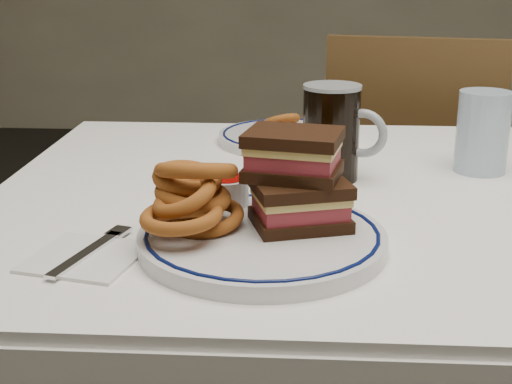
# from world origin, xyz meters

# --- Properties ---
(dining_table) EXTENTS (1.27, 0.87, 0.75)m
(dining_table) POSITION_xyz_m (0.00, 0.00, 0.64)
(dining_table) COLOR white
(dining_table) RESTS_ON floor
(chair_far) EXTENTS (0.49, 0.49, 0.90)m
(chair_far) POSITION_xyz_m (0.10, 0.79, 0.49)
(chair_far) COLOR #442E15
(chair_far) RESTS_ON floor
(main_plate) EXTENTS (0.29, 0.29, 0.02)m
(main_plate) POSITION_xyz_m (-0.23, -0.22, 0.76)
(main_plate) COLOR silver
(main_plate) RESTS_ON dining_table
(reuben_sandwich) EXTENTS (0.13, 0.12, 0.11)m
(reuben_sandwich) POSITION_xyz_m (-0.19, -0.19, 0.83)
(reuben_sandwich) COLOR black
(reuben_sandwich) RESTS_ON main_plate
(onion_rings_main) EXTENTS (0.12, 0.14, 0.10)m
(onion_rings_main) POSITION_xyz_m (-0.31, -0.22, 0.81)
(onion_rings_main) COLOR #66300D
(onion_rings_main) RESTS_ON main_plate
(ketchup_ramekin) EXTENTS (0.06, 0.06, 0.04)m
(ketchup_ramekin) POSITION_xyz_m (-0.28, -0.12, 0.79)
(ketchup_ramekin) COLOR silver
(ketchup_ramekin) RESTS_ON main_plate
(beer_mug) EXTENTS (0.13, 0.09, 0.14)m
(beer_mug) POSITION_xyz_m (-0.13, 0.06, 0.82)
(beer_mug) COLOR black
(beer_mug) RESTS_ON dining_table
(water_glass) EXTENTS (0.08, 0.08, 0.13)m
(water_glass) POSITION_xyz_m (0.10, 0.11, 0.81)
(water_glass) COLOR #A3BDD2
(water_glass) RESTS_ON dining_table
(far_plate) EXTENTS (0.25, 0.25, 0.02)m
(far_plate) POSITION_xyz_m (-0.21, 0.28, 0.76)
(far_plate) COLOR silver
(far_plate) RESTS_ON dining_table
(onion_rings_far) EXTENTS (0.10, 0.12, 0.06)m
(onion_rings_far) POSITION_xyz_m (-0.21, 0.29, 0.78)
(onion_rings_far) COLOR #66300D
(onion_rings_far) RESTS_ON far_plate
(napkin_fork) EXTENTS (0.14, 0.16, 0.01)m
(napkin_fork) POSITION_xyz_m (-0.42, -0.26, 0.75)
(napkin_fork) COLOR silver
(napkin_fork) RESTS_ON dining_table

